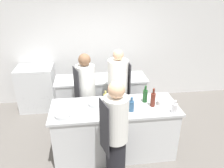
# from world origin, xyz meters

# --- Properties ---
(ground_plane) EXTENTS (16.00, 16.00, 0.00)m
(ground_plane) POSITION_xyz_m (0.00, 0.00, 0.00)
(ground_plane) COLOR #605B56
(wall_back) EXTENTS (8.00, 0.06, 2.80)m
(wall_back) POSITION_xyz_m (0.00, 2.13, 1.40)
(wall_back) COLOR silver
(wall_back) RESTS_ON ground_plane
(prep_counter) EXTENTS (2.10, 0.79, 0.93)m
(prep_counter) POSITION_xyz_m (0.00, 0.00, 0.46)
(prep_counter) COLOR silver
(prep_counter) RESTS_ON ground_plane
(pass_counter) EXTENTS (1.96, 0.63, 0.93)m
(pass_counter) POSITION_xyz_m (-0.12, 1.23, 0.46)
(pass_counter) COLOR silver
(pass_counter) RESTS_ON ground_plane
(oven_range) EXTENTS (0.82, 0.62, 1.05)m
(oven_range) POSITION_xyz_m (-1.61, 1.77, 0.52)
(oven_range) COLOR silver
(oven_range) RESTS_ON ground_plane
(chef_at_prep_near) EXTENTS (0.39, 0.38, 1.65)m
(chef_at_prep_near) POSITION_xyz_m (-0.07, -0.62, 0.83)
(chef_at_prep_near) COLOR black
(chef_at_prep_near) RESTS_ON ground_plane
(chef_at_stove) EXTENTS (0.41, 0.39, 1.69)m
(chef_at_stove) POSITION_xyz_m (0.16, 0.69, 0.84)
(chef_at_stove) COLOR black
(chef_at_stove) RESTS_ON ground_plane
(chef_at_pass_far) EXTENTS (0.40, 0.39, 1.64)m
(chef_at_pass_far) POSITION_xyz_m (-0.46, 0.71, 0.82)
(chef_at_pass_far) COLOR black
(chef_at_pass_far) RESTS_ON ground_plane
(bottle_olive_oil) EXTENTS (0.07, 0.07, 0.23)m
(bottle_olive_oil) POSITION_xyz_m (-0.11, -0.08, 1.02)
(bottle_olive_oil) COLOR black
(bottle_olive_oil) RESTS_ON prep_counter
(bottle_vinegar) EXTENTS (0.08, 0.08, 0.30)m
(bottle_vinegar) POSITION_xyz_m (0.53, 0.10, 1.04)
(bottle_vinegar) COLOR #19471E
(bottle_vinegar) RESTS_ON prep_counter
(bottle_wine) EXTENTS (0.08, 0.08, 0.32)m
(bottle_wine) POSITION_xyz_m (0.62, -0.06, 1.05)
(bottle_wine) COLOR #5B2319
(bottle_wine) RESTS_ON prep_counter
(bottle_cooking_oil) EXTENTS (0.09, 0.09, 0.24)m
(bottle_cooking_oil) POSITION_xyz_m (0.24, -0.17, 1.02)
(bottle_cooking_oil) COLOR #2D5175
(bottle_cooking_oil) RESTS_ON prep_counter
(bottle_sauce) EXTENTS (0.08, 0.08, 0.20)m
(bottle_sauce) POSITION_xyz_m (-0.13, 0.18, 1.01)
(bottle_sauce) COLOR #B2A84C
(bottle_sauce) RESTS_ON prep_counter
(bottle_water) EXTENTS (0.09, 0.09, 0.22)m
(bottle_water) POSITION_xyz_m (0.89, -0.31, 1.01)
(bottle_water) COLOR silver
(bottle_water) RESTS_ON prep_counter
(bowl_mixing_large) EXTENTS (0.23, 0.23, 0.06)m
(bowl_mixing_large) POSITION_xyz_m (-0.32, 0.08, 0.96)
(bowl_mixing_large) COLOR #B7BABC
(bowl_mixing_large) RESTS_ON prep_counter
(bowl_prep_small) EXTENTS (0.21, 0.21, 0.08)m
(bowl_prep_small) POSITION_xyz_m (0.81, -0.02, 0.97)
(bowl_prep_small) COLOR white
(bowl_prep_small) RESTS_ON prep_counter
(bowl_ceramic_blue) EXTENTS (0.24, 0.24, 0.06)m
(bowl_ceramic_blue) POSITION_xyz_m (-0.82, -0.20, 0.95)
(bowl_ceramic_blue) COLOR #B7BABC
(bowl_ceramic_blue) RESTS_ON prep_counter
(bowl_wooden_salad) EXTENTS (0.24, 0.24, 0.06)m
(bowl_wooden_salad) POSITION_xyz_m (0.16, 0.15, 0.96)
(bowl_wooden_salad) COLOR tan
(bowl_wooden_salad) RESTS_ON prep_counter
(stockpot) EXTENTS (0.24, 0.24, 0.16)m
(stockpot) POSITION_xyz_m (0.25, 1.32, 1.01)
(stockpot) COLOR silver
(stockpot) RESTS_ON pass_counter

